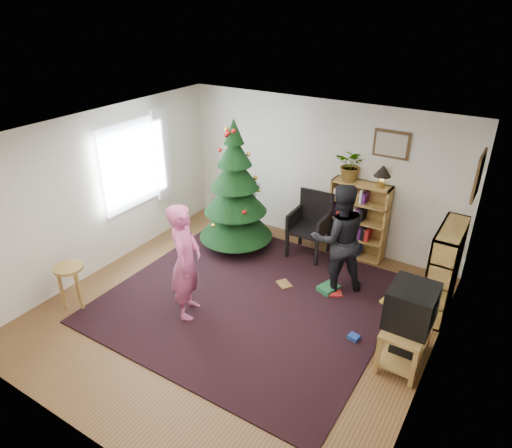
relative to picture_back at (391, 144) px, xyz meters
The scene contains 23 objects.
floor 3.35m from the picture_back, 114.92° to the right, with size 5.00×5.00×0.00m, color brown.
ceiling 2.78m from the picture_back, 114.92° to the right, with size 5.00×5.00×0.00m, color white.
wall_back 1.35m from the picture_back, behind, with size 5.00×0.02×2.50m, color silver.
wall_front 5.15m from the picture_back, 103.02° to the right, with size 5.00×0.02×2.50m, color silver.
wall_left 4.47m from the picture_back, 145.86° to the right, with size 0.02×5.00×2.50m, color silver.
wall_right 2.90m from the picture_back, 61.39° to the right, with size 0.02×5.00×2.50m, color silver.
rug 3.13m from the picture_back, 117.87° to the right, with size 3.80×3.60×0.02m, color black.
window_pane 4.10m from the picture_back, 152.62° to the right, with size 0.04×1.20×1.40m, color silver.
curtain 3.79m from the picture_back, 161.83° to the right, with size 0.06×0.35×1.60m, color silver.
picture_back is the anchor object (origin of this frame).
picture_right 1.51m from the picture_back, 28.69° to the right, with size 0.03×0.50×0.60m.
christmas_tree 2.60m from the picture_back, 155.06° to the right, with size 1.26×1.26×2.28m.
bookshelf_back 1.34m from the picture_back, 158.16° to the right, with size 0.95×0.30×1.30m.
bookshelf_right 2.01m from the picture_back, 39.73° to the right, with size 0.30×0.95×1.30m.
tv_stand 2.95m from the picture_back, 64.17° to the right, with size 0.46×0.84×0.55m.
crt_tv 2.71m from the picture_back, 64.23° to the right, with size 0.52×0.56×0.49m.
armchair 1.76m from the picture_back, 155.42° to the right, with size 0.61×0.61×1.08m.
stool 5.02m from the picture_back, 131.33° to the right, with size 0.40×0.40×0.66m.
person_standing 3.52m from the picture_back, 120.74° to the right, with size 0.60×0.40×1.65m, color #B94A7A.
person_by_chair 1.68m from the picture_back, 100.84° to the right, with size 0.81×0.63×1.68m, color black.
potted_plant 0.67m from the picture_back, 165.88° to the right, with size 0.48×0.41×0.53m, color gray.
table_lamp 0.43m from the picture_back, 105.25° to the right, with size 0.27×0.27×0.35m.
floor_clutter 2.46m from the picture_back, 91.99° to the right, with size 1.70×1.22×0.08m.
Camera 1 is at (2.94, -4.25, 3.98)m, focal length 32.00 mm.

